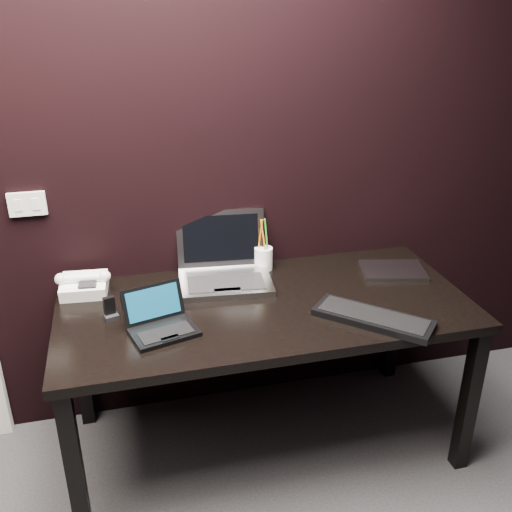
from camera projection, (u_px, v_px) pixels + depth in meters
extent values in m
plane|color=black|center=(174.00, 152.00, 2.43)|extent=(4.00, 0.00, 4.00)
cube|color=silver|center=(27.00, 204.00, 2.36)|extent=(0.15, 0.02, 0.10)
cube|color=silver|center=(18.00, 205.00, 2.34)|extent=(0.03, 0.01, 0.05)
cube|color=silver|center=(36.00, 204.00, 2.36)|extent=(0.03, 0.01, 0.05)
cube|color=black|center=(265.00, 307.00, 2.38)|extent=(1.70, 0.80, 0.04)
cube|color=black|center=(75.00, 470.00, 2.05)|extent=(0.06, 0.06, 0.70)
cube|color=black|center=(469.00, 400.00, 2.40)|extent=(0.06, 0.06, 0.70)
cube|color=black|center=(81.00, 360.00, 2.67)|extent=(0.06, 0.06, 0.70)
cube|color=black|center=(393.00, 318.00, 3.02)|extent=(0.06, 0.06, 0.70)
cube|color=black|center=(164.00, 332.00, 2.15)|extent=(0.28, 0.22, 0.02)
cube|color=black|center=(166.00, 333.00, 2.13)|extent=(0.22, 0.14, 0.00)
cube|color=black|center=(170.00, 338.00, 2.09)|extent=(0.07, 0.04, 0.00)
cube|color=black|center=(153.00, 303.00, 2.20)|extent=(0.25, 0.11, 0.14)
cube|color=navy|center=(153.00, 303.00, 2.19)|extent=(0.21, 0.09, 0.11)
cube|color=#A3A3A8|center=(225.00, 282.00, 2.51)|extent=(0.43, 0.33, 0.03)
cube|color=black|center=(226.00, 283.00, 2.48)|extent=(0.34, 0.19, 0.00)
cube|color=#9D9EA3|center=(228.00, 291.00, 2.41)|extent=(0.12, 0.06, 0.00)
cube|color=gray|center=(221.00, 238.00, 2.62)|extent=(0.41, 0.12, 0.25)
cube|color=black|center=(221.00, 238.00, 2.61)|extent=(0.35, 0.09, 0.20)
cube|color=black|center=(373.00, 318.00, 2.23)|extent=(0.44, 0.43, 0.03)
cube|color=black|center=(373.00, 315.00, 2.23)|extent=(0.39, 0.38, 0.00)
cube|color=#9D9DA2|center=(393.00, 271.00, 2.63)|extent=(0.32, 0.26, 0.02)
cube|color=white|center=(84.00, 287.00, 2.44)|extent=(0.20, 0.19, 0.08)
cylinder|color=white|center=(83.00, 278.00, 2.41)|extent=(0.18, 0.05, 0.04)
sphere|color=silver|center=(61.00, 279.00, 2.40)|extent=(0.06, 0.06, 0.05)
sphere|color=white|center=(104.00, 276.00, 2.42)|extent=(0.06, 0.06, 0.05)
cube|color=black|center=(87.00, 284.00, 2.38)|extent=(0.08, 0.06, 0.01)
cube|color=black|center=(110.00, 308.00, 2.24)|extent=(0.05, 0.03, 0.09)
cube|color=black|center=(112.00, 317.00, 2.25)|extent=(0.06, 0.05, 0.02)
cylinder|color=white|center=(263.00, 258.00, 2.65)|extent=(0.10, 0.10, 0.11)
cylinder|color=orange|center=(260.00, 235.00, 2.61)|extent=(0.02, 0.03, 0.16)
cylinder|color=green|center=(266.00, 235.00, 2.60)|extent=(0.02, 0.02, 0.16)
cylinder|color=black|center=(263.00, 234.00, 2.62)|extent=(0.01, 0.02, 0.16)
cylinder|color=orange|center=(263.00, 236.00, 2.59)|extent=(0.03, 0.03, 0.16)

